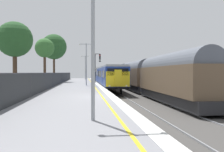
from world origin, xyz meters
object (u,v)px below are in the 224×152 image
(platform_lamp_mid, at_px, (86,61))
(background_tree_centre, at_px, (44,49))
(background_tree_left, at_px, (54,48))
(signal_gantry, at_px, (97,64))
(platform_lamp_near, at_px, (93,37))
(commuter_train_at_platform, at_px, (103,75))
(background_tree_right, at_px, (14,41))
(speed_limit_sign, at_px, (95,73))
(freight_train_adjacent_track, at_px, (135,75))
(platform_lamp_far, at_px, (85,66))

(platform_lamp_mid, relative_size, background_tree_centre, 0.83)
(background_tree_centre, bearing_deg, platform_lamp_mid, -33.28)
(background_tree_left, bearing_deg, signal_gantry, -21.56)
(platform_lamp_near, relative_size, platform_lamp_mid, 0.89)
(background_tree_centre, bearing_deg, commuter_train_at_platform, 44.23)
(commuter_train_at_platform, bearing_deg, platform_lamp_mid, -104.26)
(signal_gantry, height_order, background_tree_centre, background_tree_centre)
(background_tree_centre, relative_size, background_tree_right, 1.09)
(platform_lamp_near, bearing_deg, background_tree_right, 115.63)
(commuter_train_at_platform, bearing_deg, background_tree_left, -178.29)
(signal_gantry, height_order, platform_lamp_mid, platform_lamp_mid)
(speed_limit_sign, distance_m, platform_lamp_mid, 8.05)
(platform_lamp_mid, bearing_deg, background_tree_centre, 146.72)
(background_tree_centre, bearing_deg, freight_train_adjacent_track, -5.51)
(background_tree_left, bearing_deg, commuter_train_at_platform, 1.71)
(platform_lamp_mid, height_order, background_tree_centre, background_tree_centre)
(platform_lamp_mid, xyz_separation_m, background_tree_right, (-6.55, -10.12, 1.25))
(commuter_train_at_platform, distance_m, background_tree_centre, 14.04)
(signal_gantry, bearing_deg, background_tree_centre, -143.74)
(platform_lamp_mid, distance_m, background_tree_centre, 7.68)
(signal_gantry, distance_m, platform_lamp_mid, 10.26)
(commuter_train_at_platform, xyz_separation_m, platform_lamp_far, (-3.42, 10.30, 2.09))
(platform_lamp_mid, xyz_separation_m, background_tree_left, (-5.95, 13.19, 3.09))
(platform_lamp_far, height_order, background_tree_centre, background_tree_centre)
(signal_gantry, height_order, speed_limit_sign, signal_gantry)
(signal_gantry, relative_size, background_tree_right, 0.82)
(platform_lamp_near, relative_size, background_tree_left, 0.57)
(platform_lamp_mid, bearing_deg, platform_lamp_near, -90.00)
(background_tree_centre, bearing_deg, background_tree_right, -91.34)
(speed_limit_sign, height_order, platform_lamp_mid, platform_lamp_mid)
(background_tree_centre, bearing_deg, platform_lamp_far, 72.47)
(platform_lamp_far, bearing_deg, commuter_train_at_platform, -71.62)
(platform_lamp_near, distance_m, platform_lamp_far, 47.55)
(freight_train_adjacent_track, relative_size, background_tree_centre, 6.47)
(platform_lamp_far, bearing_deg, freight_train_adjacent_track, -70.53)
(platform_lamp_far, height_order, background_tree_right, background_tree_right)
(background_tree_left, bearing_deg, platform_lamp_near, -80.86)
(speed_limit_sign, distance_m, background_tree_left, 10.51)
(speed_limit_sign, xyz_separation_m, platform_lamp_near, (-1.58, -31.47, 1.44))
(signal_gantry, xyz_separation_m, platform_lamp_mid, (-1.95, -10.07, 0.15))
(freight_train_adjacent_track, height_order, background_tree_right, background_tree_right)
(freight_train_adjacent_track, height_order, platform_lamp_far, platform_lamp_far)
(platform_lamp_mid, distance_m, background_tree_left, 14.79)
(background_tree_right, bearing_deg, background_tree_left, 88.51)
(commuter_train_at_platform, relative_size, freight_train_adjacent_track, 0.91)
(commuter_train_at_platform, bearing_deg, background_tree_centre, -135.77)
(background_tree_left, distance_m, background_tree_right, 23.39)
(speed_limit_sign, xyz_separation_m, background_tree_right, (-8.13, -17.81, 3.01))
(commuter_train_at_platform, bearing_deg, background_tree_right, -112.93)
(freight_train_adjacent_track, xyz_separation_m, platform_lamp_far, (-7.43, 21.01, 1.95))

